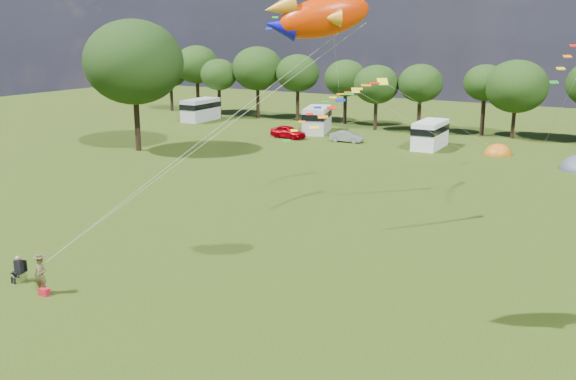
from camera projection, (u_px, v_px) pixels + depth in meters
The scene contains 15 objects.
ground_plane at pixel (196, 315), 28.40m from camera, with size 180.00×180.00×0.00m, color black.
tree_line at pixel (550, 85), 69.99m from camera, with size 102.98×10.98×10.27m.
big_tree at pixel (134, 62), 64.39m from camera, with size 10.00×10.00×13.28m.
car_a at pixel (288, 132), 73.86m from camera, with size 1.73×4.40×1.47m, color #AD000B.
car_b at pixel (346, 137), 71.38m from camera, with size 1.28×3.44×1.21m, color gray.
campervan_a at pixel (201, 109), 87.61m from camera, with size 2.83×6.17×2.97m.
campervan_b at pixel (317, 119), 77.79m from camera, with size 4.50×6.78×3.07m.
campervan_c at pixel (430, 134), 67.63m from camera, with size 2.72×5.93×2.86m.
tent_orange at pixel (498, 154), 64.39m from camera, with size 2.76×3.03×2.16m.
kite_flyer at pixel (41, 275), 30.57m from camera, with size 0.66×0.43×1.81m, color brown.
camp_chair at pixel (19, 266), 32.07m from camera, with size 0.65×0.65×1.35m.
kite_bag at pixel (44, 292), 30.51m from camera, with size 0.48×0.32×0.34m, color red.
fish_kite at pixel (316, 17), 23.65m from camera, with size 4.01×3.31×2.22m.
streamer_kite_b at pixel (327, 106), 47.73m from camera, with size 4.30×4.67×3.80m.
streamer_kite_c at pixel (355, 95), 39.37m from camera, with size 3.26×4.99×2.83m.
Camera 1 is at (16.92, -20.37, 12.37)m, focal length 40.00 mm.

